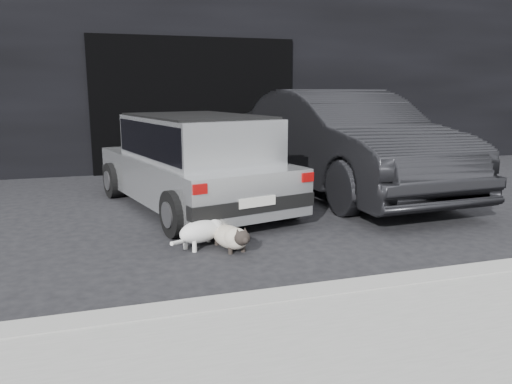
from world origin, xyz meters
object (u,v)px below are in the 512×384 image
object	(u,v)px
second_car	(342,141)
cat_white	(204,229)
silver_hatchback	(194,158)
cat_siamese	(232,237)

from	to	relation	value
second_car	cat_white	xyz separation A→B (m)	(-2.66, -2.14, -0.62)
silver_hatchback	cat_white	distance (m)	1.80
silver_hatchback	cat_white	xyz separation A→B (m)	(-0.22, -1.71, -0.51)
silver_hatchback	second_car	distance (m)	2.48
cat_siamese	cat_white	world-z (taller)	cat_white
cat_siamese	cat_white	xyz separation A→B (m)	(-0.24, 0.21, 0.05)
second_car	cat_white	size ratio (longest dim) A/B	6.95
silver_hatchback	cat_siamese	distance (m)	2.00
silver_hatchback	second_car	bearing A→B (deg)	-3.77
silver_hatchback	second_car	world-z (taller)	second_car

